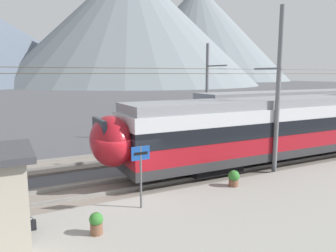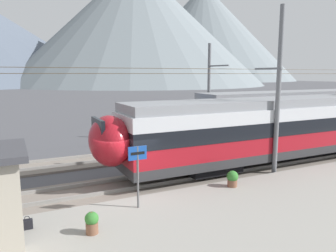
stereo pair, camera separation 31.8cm
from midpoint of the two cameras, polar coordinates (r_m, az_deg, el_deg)
name	(u,v)px [view 1 (the left image)]	position (r m, az deg, el deg)	size (l,w,h in m)	color
ground_plane	(129,197)	(14.30, -7.46, -12.26)	(400.00, 400.00, 0.00)	#4C4C51
platform_slab	(178,239)	(10.61, 0.87, -19.26)	(120.00, 7.03, 0.30)	gray
track_near	(121,188)	(15.25, -8.87, -10.64)	(120.00, 3.00, 0.28)	slate
track_far	(93,161)	(20.03, -13.54, -5.97)	(120.00, 3.00, 0.28)	slate
train_near_platform	(303,124)	(21.23, 22.18, 0.39)	(25.50, 3.03, 4.27)	#2D2D30
train_far_track	(322,109)	(30.96, 25.19, 2.74)	(27.35, 3.03, 4.27)	#2D2D30
catenary_mast_mid	(277,91)	(17.23, 18.02, 5.79)	(39.05, 1.89, 8.49)	slate
catenary_mast_far_side	(208,91)	(25.23, 6.71, 6.20)	(39.05, 2.58, 7.49)	slate
platform_sign	(141,163)	(11.90, -5.59, -6.51)	(0.70, 0.08, 2.32)	#59595B
passenger_walking	(1,207)	(11.32, -28.03, -12.42)	(0.53, 0.22, 1.69)	#383842
handbag_beside_passenger	(31,225)	(11.66, -23.68, -15.66)	(0.32, 0.18, 0.44)	black
potted_plant_platform_edge	(96,222)	(10.68, -13.34, -16.12)	(0.43, 0.43, 0.70)	brown
potted_plant_by_shelter	(234,178)	(14.72, 10.85, -8.87)	(0.50, 0.50, 0.71)	brown
mountain_central_peak	(130,24)	(166.90, -6.70, 17.28)	(123.82, 123.82, 58.24)	slate
mountain_right_ridge	(198,34)	(272.27, 5.19, 15.84)	(144.36, 144.36, 74.71)	slate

